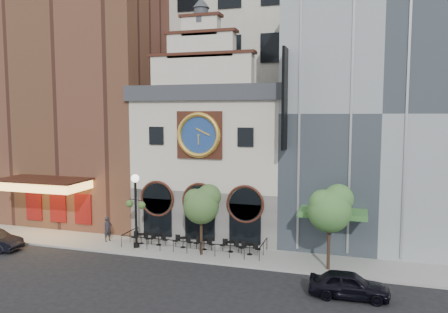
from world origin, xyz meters
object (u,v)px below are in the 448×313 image
Objects in this scene: tree_right at (330,207)px; bistro_3 at (204,244)px; bistro_4 at (231,246)px; car_right at (349,285)px; bistro_2 at (183,241)px; pedestrian at (108,229)px; bistro_1 at (159,239)px; tree_left at (202,203)px; bistro_0 at (141,238)px; lamppost at (136,202)px; bistro_5 at (250,248)px.

bistro_3 is at bearing 171.11° from tree_right.
bistro_4 is at bearing 2.09° from bistro_3.
car_right is (10.41, -5.26, 0.13)m from bistro_3.
bistro_2 is 0.81× the size of pedestrian.
tree_left reaches higher than bistro_1.
pedestrian reaches higher than bistro_3.
pedestrian is 0.39× the size of tree_left.
bistro_4 is 8.05m from tree_right.
pedestrian is at bearing -176.92° from bistro_0.
lamppost is (2.91, -0.76, 2.45)m from pedestrian.
bistro_2 is 1.00× the size of bistro_4.
car_right is 0.79× the size of lamppost.
bistro_0 and bistro_4 have the same top height.
tree_left is (1.91, -1.08, 3.23)m from bistro_2.
bistro_4 is 1.00× the size of bistro_5.
bistro_2 is 3.91m from tree_left.
bistro_0 is 16.43m from car_right.
bistro_4 and bistro_5 have the same top height.
bistro_5 is at bearing -6.91° from bistro_4.
bistro_3 is at bearing -1.17° from bistro_1.
tree_left reaches higher than bistro_4.
bistro_1 is at bearing 50.10° from lamppost.
bistro_5 is at bearing 166.73° from tree_right.
lamppost is at bearing -84.34° from pedestrian.
tree_right reaches higher than bistro_1.
bistro_2 is at bearing 150.59° from tree_left.
tree_left reaches higher than bistro_5.
bistro_3 is 0.29× the size of tree_right.
bistro_5 is 9.09m from lamppost.
bistro_4 is at bearing -68.41° from pedestrian.
car_right is 0.79× the size of tree_right.
bistro_0 is 0.81× the size of pedestrian.
bistro_2 is at bearing -0.83° from bistro_1.
lamppost is (-7.10, -0.99, 2.96)m from bistro_4.
tree_right is at bearing -7.76° from bistro_2.
bistro_5 is (1.46, -0.18, 0.00)m from bistro_4.
bistro_0 is at bearing 109.48° from lamppost.
tree_right is (14.24, -1.41, 3.59)m from bistro_0.
bistro_3 and bistro_4 have the same top height.
bistro_0 is 8.65m from bistro_5.
pedestrian reaches higher than car_right.
bistro_3 is 0.36× the size of car_right.
bistro_1 is 13.38m from tree_right.
bistro_4 is (2.03, 0.07, 0.00)m from bistro_3.
bistro_2 is 4.59m from lamppost.
tree_left is at bearing -75.81° from pedestrian.
bistro_2 and bistro_5 have the same top height.
car_right is 16.32m from lamppost.
bistro_1 and bistro_4 have the same top height.
tree_right is at bearing -2.52° from tree_left.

